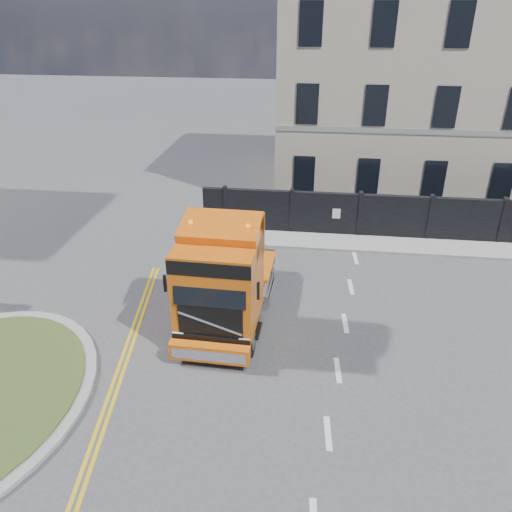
# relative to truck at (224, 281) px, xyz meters

# --- Properties ---
(ground) EXTENTS (120.00, 120.00, 0.00)m
(ground) POSITION_rel_truck_xyz_m (0.65, -1.37, -1.67)
(ground) COLOR #424244
(ground) RESTS_ON ground
(hoarding_fence) EXTENTS (18.80, 0.25, 2.00)m
(hoarding_fence) POSITION_rel_truck_xyz_m (7.20, 7.63, -0.67)
(hoarding_fence) COLOR black
(hoarding_fence) RESTS_ON ground
(georgian_building) EXTENTS (12.30, 10.30, 12.80)m
(georgian_building) POSITION_rel_truck_xyz_m (6.65, 15.13, 4.10)
(georgian_building) COLOR #BDAA96
(georgian_building) RESTS_ON ground
(pavement_far) EXTENTS (20.00, 1.60, 0.12)m
(pavement_far) POSITION_rel_truck_xyz_m (6.65, 6.73, -1.61)
(pavement_far) COLOR gray
(pavement_far) RESTS_ON ground
(truck) EXTENTS (2.51, 6.29, 3.73)m
(truck) POSITION_rel_truck_xyz_m (0.00, 0.00, 0.00)
(truck) COLOR black
(truck) RESTS_ON ground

